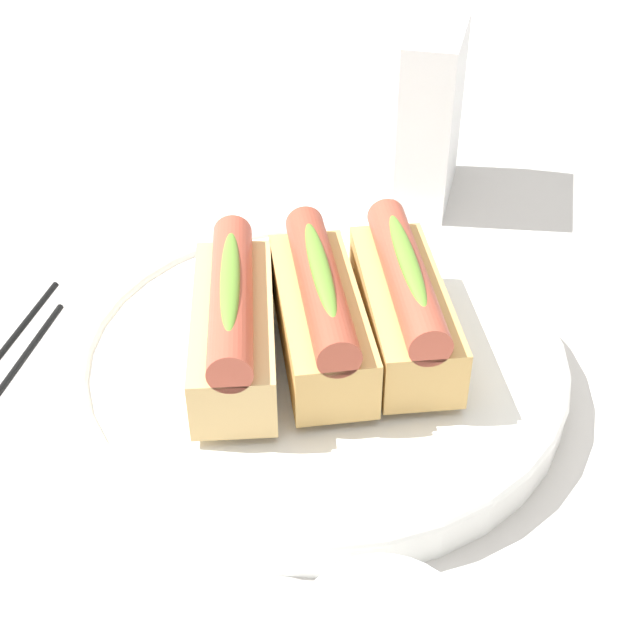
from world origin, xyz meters
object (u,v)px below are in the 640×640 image
Objects in this scene: hotdog_back at (320,310)px; napkin_box at (431,115)px; hotdog_side at (404,301)px; hotdog_front at (233,320)px; serving_bowl at (320,361)px.

napkin_box is (-0.26, 0.10, 0.02)m from hotdog_back.
hotdog_side is 0.25m from napkin_box.
napkin_box reaches higher than hotdog_back.
hotdog_side is at bearing 3.96° from napkin_box.
hotdog_side is (-0.01, 0.05, 0.00)m from hotdog_back.
napkin_box reaches higher than hotdog_front.
hotdog_back and hotdog_side have the same top height.
serving_bowl is at bearing 99.42° from hotdog_front.
hotdog_front is (0.01, -0.05, 0.04)m from serving_bowl.
napkin_box is at bearing 169.16° from hotdog_side.
hotdog_back is at bearing -6.80° from napkin_box.
napkin_box is (-0.25, 0.05, 0.02)m from hotdog_side.
hotdog_front is 0.11m from hotdog_side.
hotdog_front is at bearing -15.59° from napkin_box.
hotdog_front is at bearing -80.58° from serving_bowl.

